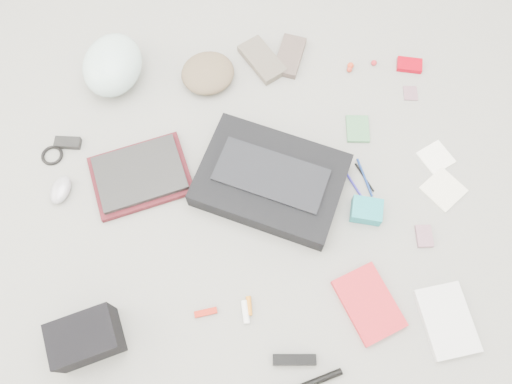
{
  "coord_description": "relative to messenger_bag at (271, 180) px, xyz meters",
  "views": [
    {
      "loc": [
        -0.04,
        -0.67,
        1.72
      ],
      "look_at": [
        0.0,
        0.0,
        0.05
      ],
      "focal_mm": 35.0,
      "sensor_mm": 36.0,
      "label": 1
    }
  ],
  "objects": [
    {
      "name": "ground_plane",
      "position": [
        -0.06,
        -0.05,
        -0.04
      ],
      "size": [
        4.0,
        4.0,
        0.0
      ],
      "primitive_type": "plane",
      "color": "gray"
    },
    {
      "name": "messenger_bag",
      "position": [
        0.0,
        0.0,
        0.0
      ],
      "size": [
        0.62,
        0.54,
        0.09
      ],
      "primitive_type": "cube",
      "rotation": [
        0.0,
        0.0,
        -0.41
      ],
      "color": "black",
      "rests_on": "ground_plane"
    },
    {
      "name": "bag_flap",
      "position": [
        0.0,
        0.0,
        0.05
      ],
      "size": [
        0.44,
        0.32,
        0.01
      ],
      "primitive_type": "cube",
      "rotation": [
        0.0,
        0.0,
        -0.41
      ],
      "color": "black",
      "rests_on": "messenger_bag"
    },
    {
      "name": "laptop_sleeve",
      "position": [
        -0.48,
        0.06,
        -0.03
      ],
      "size": [
        0.41,
        0.35,
        0.02
      ],
      "primitive_type": "cube",
      "rotation": [
        0.0,
        0.0,
        0.27
      ],
      "color": "#51151C",
      "rests_on": "ground_plane"
    },
    {
      "name": "laptop",
      "position": [
        -0.48,
        0.06,
        -0.01
      ],
      "size": [
        0.37,
        0.31,
        0.02
      ],
      "primitive_type": "cube",
      "rotation": [
        0.0,
        0.0,
        0.27
      ],
      "color": "black",
      "rests_on": "laptop_sleeve"
    },
    {
      "name": "bike_helmet",
      "position": [
        -0.59,
        0.51,
        0.04
      ],
      "size": [
        0.29,
        0.33,
        0.17
      ],
      "primitive_type": "ellipsoid",
      "rotation": [
        0.0,
        0.0,
        -0.25
      ],
      "color": "silver",
      "rests_on": "ground_plane"
    },
    {
      "name": "beanie",
      "position": [
        -0.22,
        0.49,
        -0.01
      ],
      "size": [
        0.28,
        0.27,
        0.08
      ],
      "primitive_type": "ellipsoid",
      "rotation": [
        0.0,
        0.0,
        0.38
      ],
      "color": "brown",
      "rests_on": "ground_plane"
    },
    {
      "name": "mitten_left",
      "position": [
        0.0,
        0.55,
        -0.03
      ],
      "size": [
        0.2,
        0.24,
        0.03
      ],
      "primitive_type": "cube",
      "rotation": [
        0.0,
        0.0,
        0.54
      ],
      "color": "#645B4F",
      "rests_on": "ground_plane"
    },
    {
      "name": "mitten_right",
      "position": [
        0.12,
        0.57,
        -0.03
      ],
      "size": [
        0.16,
        0.22,
        0.03
      ],
      "primitive_type": "cube",
      "rotation": [
        0.0,
        0.0,
        -0.34
      ],
      "color": "brown",
      "rests_on": "ground_plane"
    },
    {
      "name": "power_brick",
      "position": [
        -0.77,
        0.22,
        -0.03
      ],
      "size": [
        0.1,
        0.05,
        0.03
      ],
      "primitive_type": "cube",
      "rotation": [
        0.0,
        0.0,
        -0.11
      ],
      "color": "black",
      "rests_on": "ground_plane"
    },
    {
      "name": "cable_coil",
      "position": [
        -0.83,
        0.17,
        -0.04
      ],
      "size": [
        0.1,
        0.1,
        0.01
      ],
      "primitive_type": "torus",
      "rotation": [
        0.0,
        0.0,
        0.24
      ],
      "color": "black",
      "rests_on": "ground_plane"
    },
    {
      "name": "mouse",
      "position": [
        -0.78,
        0.02,
        -0.02
      ],
      "size": [
        0.1,
        0.13,
        0.04
      ],
      "primitive_type": "ellipsoid",
      "rotation": [
        0.0,
        0.0,
        -0.29
      ],
      "color": "#A09FAA",
      "rests_on": "ground_plane"
    },
    {
      "name": "camera_bag",
      "position": [
        -0.63,
        -0.52,
        0.02
      ],
      "size": [
        0.24,
        0.2,
        0.14
      ],
      "primitive_type": "cube",
      "rotation": [
        0.0,
        0.0,
        0.29
      ],
      "color": "black",
      "rests_on": "ground_plane"
    },
    {
      "name": "multitool",
      "position": [
        -0.25,
        -0.46,
        -0.04
      ],
      "size": [
        0.08,
        0.03,
        0.01
      ],
      "primitive_type": "cube",
      "rotation": [
        0.0,
        0.0,
        0.16
      ],
      "color": "#A81A0B",
      "rests_on": "ground_plane"
    },
    {
      "name": "toiletry_tube_white",
      "position": [
        -0.12,
        -0.47,
        -0.03
      ],
      "size": [
        0.03,
        0.08,
        0.02
      ],
      "primitive_type": "cylinder",
      "rotation": [
        1.57,
        0.0,
        0.08
      ],
      "color": "white",
      "rests_on": "ground_plane"
    },
    {
      "name": "toiletry_tube_orange",
      "position": [
        -0.1,
        -0.45,
        -0.03
      ],
      "size": [
        0.02,
        0.06,
        0.02
      ],
      "primitive_type": "cylinder",
      "rotation": [
        1.57,
        0.0,
        0.02
      ],
      "color": "orange",
      "rests_on": "ground_plane"
    },
    {
      "name": "u_lock",
      "position": [
        0.03,
        -0.63,
        -0.03
      ],
      "size": [
        0.14,
        0.04,
        0.03
      ],
      "primitive_type": "cube",
      "rotation": [
        0.0,
        0.0,
        -0.06
      ],
      "color": "black",
      "rests_on": "ground_plane"
    },
    {
      "name": "book_red",
      "position": [
        0.3,
        -0.46,
        -0.03
      ],
      "size": [
        0.24,
        0.28,
        0.03
      ],
      "primitive_type": "cube",
      "rotation": [
        0.0,
        0.0,
        0.39
      ],
      "color": "red",
      "rests_on": "ground_plane"
    },
    {
      "name": "book_white",
      "position": [
        0.56,
        -0.53,
        -0.03
      ],
      "size": [
        0.19,
        0.26,
        0.02
      ],
      "primitive_type": "cube",
      "rotation": [
        0.0,
        0.0,
        0.14
      ],
      "color": "silver",
      "rests_on": "ground_plane"
    },
    {
      "name": "notepad",
      "position": [
        0.36,
        0.21,
        -0.04
      ],
      "size": [
        0.1,
        0.12,
        0.01
      ],
      "primitive_type": "cube",
      "rotation": [
        0.0,
        0.0,
        -0.08
      ],
      "color": "#427A4D",
      "rests_on": "ground_plane"
    },
    {
      "name": "pen_blue",
      "position": [
        0.31,
        -0.01,
        -0.04
      ],
      "size": [
        0.07,
        0.15,
        0.01
      ],
      "primitive_type": "cylinder",
      "rotation": [
        1.57,
        0.0,
        0.42
      ],
      "color": "#282195",
      "rests_on": "ground_plane"
    },
    {
      "name": "pen_black",
      "position": [
        0.36,
        0.01,
        -0.04
      ],
      "size": [
        0.06,
        0.12,
        0.01
      ],
      "primitive_type": "cylinder",
      "rotation": [
        1.57,
        0.0,
        0.42
      ],
      "color": "black",
      "rests_on": "ground_plane"
    },
    {
      "name": "pen_navy",
      "position": [
        0.36,
        0.01,
        -0.04
      ],
      "size": [
        0.04,
        0.16,
        0.01
      ],
      "primitive_type": "cylinder",
      "rotation": [
        1.57,
        0.0,
        0.22
      ],
      "color": "navy",
      "rests_on": "ground_plane"
    },
    {
      "name": "accordion_wallet",
      "position": [
        0.34,
        -0.13,
        -0.02
      ],
      "size": [
        0.13,
        0.11,
        0.05
      ],
      "primitive_type": "cube",
      "rotation": [
        0.0,
        0.0,
        -0.23
      ],
      "color": "teal",
      "rests_on": "ground_plane"
    },
    {
      "name": "card_deck",
      "position": [
        0.54,
        -0.24,
        -0.04
      ],
      "size": [
        0.06,
        0.08,
        0.02
      ],
      "primitive_type": "cube",
      "rotation": [
        0.0,
        0.0,
        -0.04
      ],
      "color": "gray",
      "rests_on": "ground_plane"
    },
    {
      "name": "napkin_top",
      "position": [
        0.64,
        0.07,
        -0.04
      ],
      "size": [
        0.15,
        0.15,
        0.01
      ],
      "primitive_type": "cube",
      "rotation": [
        0.0,
        0.0,
        0.48
      ],
      "color": "white",
      "rests_on": "ground_plane"
    },
    {
      "name": "napkin_bottom",
      "position": [
        0.64,
        -0.06,
        -0.04
      ],
      "size": [
        0.18,
        0.18,
        0.01
      ],
      "primitive_type": "cube",
      "rotation": [
        0.0,
        0.0,
        0.66
      ],
      "color": "white",
      "rests_on": "ground_plane"
    },
    {
      "name": "lollipop_a",
      "position": [
        0.36,
        0.49,
        -0.03
      ],
      "size": [
        0.03,
        0.03,
        0.02
      ],
      "primitive_type": "sphere",
      "rotation": [
        0.0,
        0.0,
        0.36
      ],
      "color": "#B33120",
      "rests_on": "ground_plane"
    },
    {
      "name": "lollipop_b",
      "position": [
        0.37,
        0.51,
        -0.03
      ],
      "size": [
        0.03,
        0.03,
        0.03
      ],
      "primitive_type": "sphere",
      "rotation": [
        0.0,
        0.0,
        0.29
      ],
      "color": "red",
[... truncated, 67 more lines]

